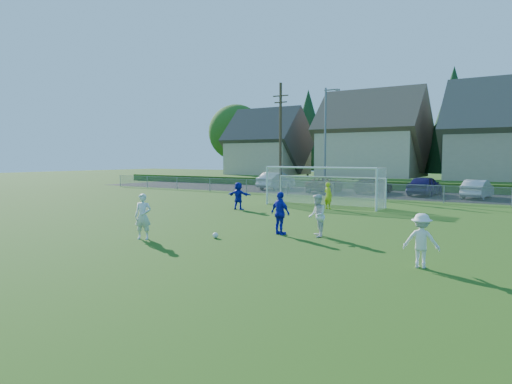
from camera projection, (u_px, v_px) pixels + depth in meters
ground at (128, 248)px, 15.40m from camera, size 160.00×160.00×0.00m
asphalt_lot at (381, 194)px, 38.46m from camera, size 60.00×60.00×0.00m
grass_embankment at (405, 185)px, 44.72m from camera, size 70.00×6.00×0.80m
soccer_ball at (215, 235)px, 17.32m from camera, size 0.22×0.22×0.22m
player_white_a at (143, 216)px, 17.07m from camera, size 0.75×0.65×1.72m
player_white_b at (317, 216)px, 17.58m from camera, size 0.94×1.01×1.66m
player_white_c at (421, 241)px, 12.65m from camera, size 1.05×0.68×1.52m
player_blue_a at (280, 213)px, 18.09m from camera, size 1.08×0.71×1.71m
player_blue_b at (238, 196)px, 26.84m from camera, size 1.54×0.64×1.61m
goalkeeper at (328, 196)px, 27.14m from camera, size 0.68×0.57×1.60m
car_b at (276, 181)px, 44.23m from camera, size 1.75×4.88×1.60m
car_c at (325, 184)px, 40.23m from camera, size 2.92×5.21×1.38m
car_d at (373, 185)px, 39.00m from camera, size 2.41×4.92×1.38m
car_e at (425, 186)px, 36.65m from camera, size 2.16×4.76×1.58m
car_f at (478, 189)px, 34.14m from camera, size 1.89×4.35×1.39m
soccer_goal at (325, 180)px, 28.74m from camera, size 7.42×1.90×2.50m
chainlink_fence at (358, 190)px, 33.80m from camera, size 52.06×0.06×1.20m
streetlight at (326, 137)px, 39.23m from camera, size 1.38×0.18×9.00m
utility_pole at (280, 135)px, 42.78m from camera, size 1.60×0.26×10.00m
houses_row at (443, 118)px, 49.38m from camera, size 53.90×11.45×13.27m
tree_row at (445, 126)px, 55.17m from camera, size 65.98×12.36×13.80m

